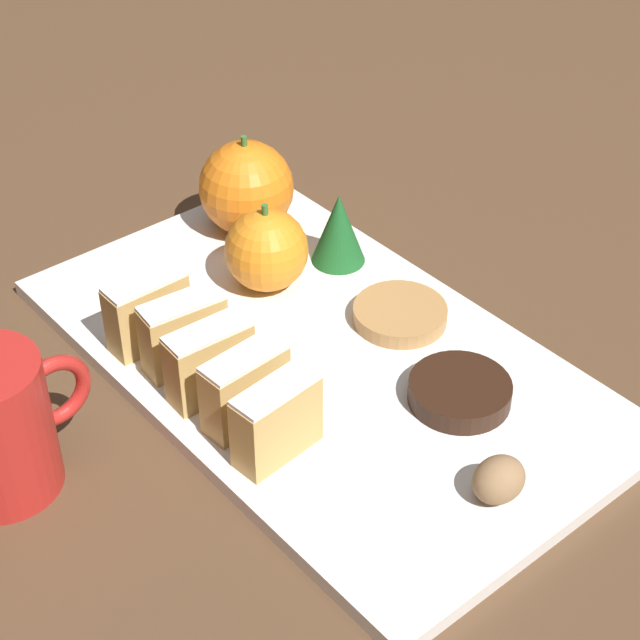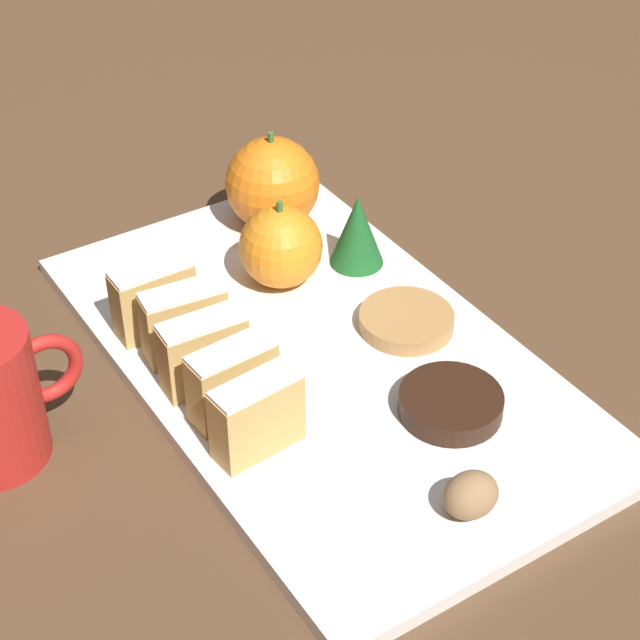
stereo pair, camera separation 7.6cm
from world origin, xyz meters
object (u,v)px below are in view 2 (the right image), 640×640
orange_far (281,247)px  walnut (471,495)px  orange_near (272,184)px  chocolate_cookie (451,403)px

orange_far → walnut: 0.27m
orange_near → chocolate_cookie: bearing=-94.2°
orange_near → walnut: orange_near is taller
orange_far → chocolate_cookie: size_ratio=1.03×
orange_near → chocolate_cookie: 0.27m
orange_near → orange_far: bearing=-116.4°
orange_near → orange_far: 0.08m
orange_near → chocolate_cookie: orange_near is taller
orange_near → walnut: (-0.07, -0.35, -0.02)m
orange_far → walnut: size_ratio=2.03×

